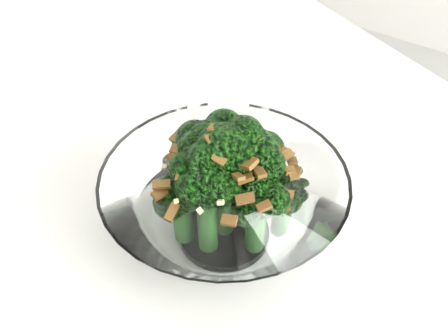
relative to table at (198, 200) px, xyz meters
The scene contains 2 objects.
table is the anchor object (origin of this frame).
broccoli_dish 0.17m from the table, 37.29° to the right, with size 0.23×0.23×0.14m.
Camera 1 is at (0.33, -0.46, 1.15)m, focal length 40.00 mm.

